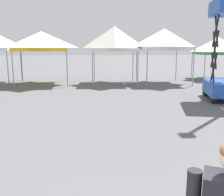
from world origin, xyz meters
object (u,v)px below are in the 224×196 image
object	(u,v)px
canopy_tent_behind_left	(114,39)
scissor_lift	(224,71)
canopy_tent_behind_center	(42,41)
canopy_tent_far_left	(164,39)
canopy_tent_center	(218,46)

from	to	relation	value
canopy_tent_behind_left	scissor_lift	size ratio (longest dim) A/B	0.83
canopy_tent_behind_center	canopy_tent_behind_left	bearing A→B (deg)	-0.80
canopy_tent_far_left	canopy_tent_center	bearing A→B (deg)	21.85
scissor_lift	canopy_tent_behind_left	bearing A→B (deg)	127.53
canopy_tent_behind_center	canopy_tent_behind_left	distance (m)	4.60
canopy_tent_center	scissor_lift	world-z (taller)	scissor_lift
canopy_tent_behind_center	canopy_tent_behind_left	size ratio (longest dim) A/B	0.95
canopy_tent_center	canopy_tent_behind_center	bearing A→B (deg)	-172.87
canopy_tent_behind_left	canopy_tent_center	bearing A→B (deg)	11.73
canopy_tent_behind_left	canopy_tent_center	size ratio (longest dim) A/B	1.16
canopy_tent_far_left	scissor_lift	xyz separation A→B (m)	(1.25, -5.55, -1.53)
canopy_tent_behind_center	canopy_tent_center	size ratio (longest dim) A/B	1.11
canopy_tent_behind_center	canopy_tent_far_left	world-z (taller)	canopy_tent_far_left
canopy_tent_far_left	scissor_lift	distance (m)	5.90
canopy_tent_far_left	canopy_tent_center	size ratio (longest dim) A/B	1.12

